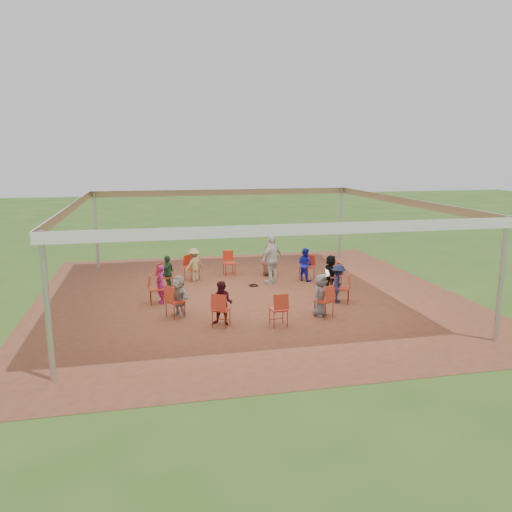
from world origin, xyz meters
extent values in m
plane|color=#32531A|center=(0.00, 0.00, 0.00)|extent=(80.00, 80.00, 0.00)
plane|color=brown|center=(0.00, 0.00, 0.01)|extent=(13.00, 13.00, 0.00)
cylinder|color=#B2B2B7|center=(-5.00, -5.00, 1.50)|extent=(0.12, 0.12, 3.00)
cylinder|color=#B2B2B7|center=(-5.00, 5.00, 1.50)|extent=(0.12, 0.12, 3.00)
cylinder|color=#B2B2B7|center=(5.00, -5.00, 1.50)|extent=(0.12, 0.12, 3.00)
cylinder|color=#B2B2B7|center=(5.00, 5.00, 1.50)|extent=(0.12, 0.12, 3.00)
plane|color=white|center=(0.00, 0.00, 3.00)|extent=(10.30, 10.30, 0.00)
cube|color=white|center=(0.00, -5.15, 2.88)|extent=(10.30, 0.03, 0.24)
cube|color=white|center=(0.00, 5.15, 2.88)|extent=(10.30, 0.03, 0.24)
cube|color=white|center=(-5.15, 0.00, 2.88)|extent=(0.03, 10.30, 0.24)
cube|color=white|center=(5.15, 0.00, 2.88)|extent=(0.03, 10.30, 0.24)
imported|color=black|center=(2.75, 0.17, 0.59)|extent=(0.47, 1.10, 1.17)
imported|color=#141DA9|center=(2.30, 1.52, 0.59)|extent=(0.58, 0.65, 1.17)
imported|color=#513021|center=(1.23, 2.47, 0.59)|extent=(0.65, 0.54, 1.17)
imported|color=tan|center=(-1.52, 2.30, 0.59)|extent=(0.83, 0.73, 1.17)
imported|color=#20472A|center=(-2.47, 1.23, 0.59)|extent=(0.62, 0.77, 1.17)
imported|color=#92195E|center=(-2.75, -0.17, 0.59)|extent=(0.30, 0.44, 1.17)
imported|color=#A29C91|center=(-2.30, -1.52, 0.59)|extent=(0.93, 1.12, 1.17)
imported|color=#3B0E17|center=(-1.23, -2.47, 0.59)|extent=(0.65, 0.54, 1.17)
imported|color=slate|center=(1.52, -2.30, 0.59)|extent=(0.65, 0.58, 1.17)
imported|color=#161C3D|center=(2.47, -1.23, 0.59)|extent=(0.67, 0.84, 1.17)
imported|color=silver|center=(1.08, 1.40, 0.85)|extent=(1.10, 0.97, 1.69)
torus|color=black|center=(0.36, 1.18, 0.02)|extent=(0.37, 0.37, 0.03)
torus|color=black|center=(0.40, 1.14, 0.02)|extent=(0.30, 0.30, 0.03)
cube|color=#B7B7BC|center=(2.53, 0.16, 0.50)|extent=(0.22, 0.31, 0.01)
cube|color=#B7B7BC|center=(2.64, 0.16, 0.60)|extent=(0.08, 0.30, 0.19)
cube|color=#CCE0FF|center=(2.63, 0.16, 0.60)|extent=(0.06, 0.26, 0.16)
camera|label=1|loc=(-3.04, -14.83, 4.41)|focal=35.00mm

